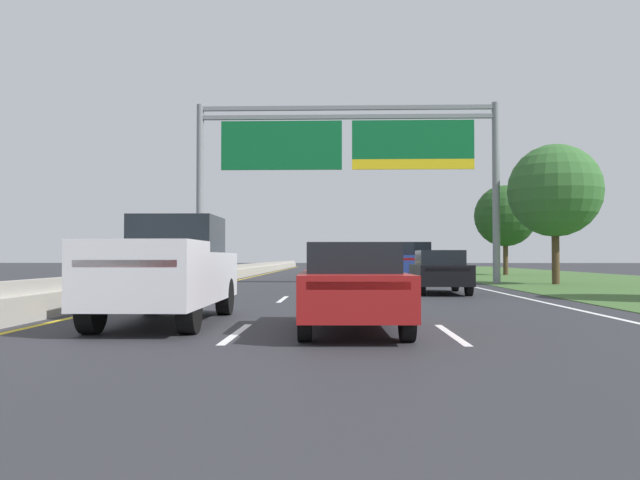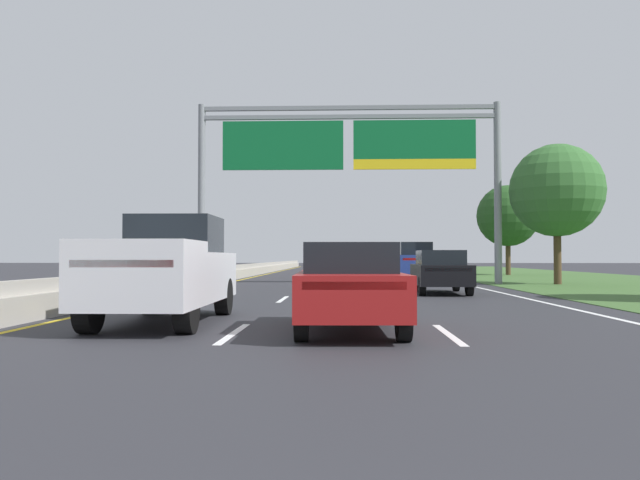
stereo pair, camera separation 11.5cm
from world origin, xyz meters
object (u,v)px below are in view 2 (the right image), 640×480
roadside_tree_mid (557,191)px  overhead_sign_gantry (348,154)px  car_black_right_lane_sedan (440,271)px  pickup_truck_white (167,269)px  car_darkgreen_centre_lane_sedan (342,264)px  car_blue_right_lane_suv (414,261)px  car_red_centre_lane_sedan (349,285)px  car_gold_centre_lane_sedan (345,263)px  roadside_tree_far (508,216)px

roadside_tree_mid → overhead_sign_gantry: bearing=177.8°
overhead_sign_gantry → car_black_right_lane_sedan: 10.37m
pickup_truck_white → car_black_right_lane_sedan: bearing=-34.4°
car_darkgreen_centre_lane_sedan → roadside_tree_mid: (10.41, -12.86, 3.72)m
car_blue_right_lane_suv → roadside_tree_mid: bearing=-117.6°
pickup_truck_white → car_red_centre_lane_sedan: bearing=-110.2°
car_gold_centre_lane_sedan → car_black_right_lane_sedan: bearing=-174.6°
pickup_truck_white → car_blue_right_lane_suv: (7.38, 21.87, 0.02)m
pickup_truck_white → roadside_tree_mid: (13.89, 18.39, 3.46)m
car_darkgreen_centre_lane_sedan → roadside_tree_far: roadside_tree_far is taller
car_red_centre_lane_sedan → roadside_tree_mid: bearing=-29.0°
overhead_sign_gantry → car_red_centre_lane_sedan: 20.85m
car_blue_right_lane_suv → roadside_tree_far: size_ratio=0.71×
pickup_truck_white → car_darkgreen_centre_lane_sedan: bearing=-7.1°
car_black_right_lane_sedan → roadside_tree_mid: (6.78, 7.70, 3.72)m
overhead_sign_gantry → roadside_tree_far: bearing=53.3°
car_blue_right_lane_suv → roadside_tree_mid: 8.14m
roadside_tree_mid → roadside_tree_far: roadside_tree_mid is taller
car_black_right_lane_sedan → car_darkgreen_centre_lane_sedan: bearing=11.3°
pickup_truck_white → roadside_tree_far: 38.20m
roadside_tree_mid → car_blue_right_lane_suv: bearing=151.9°
overhead_sign_gantry → car_red_centre_lane_sedan: bearing=-90.4°
car_gold_centre_lane_sedan → car_darkgreen_centre_lane_sedan: same height
overhead_sign_gantry → roadside_tree_far: (11.86, 15.90, -2.06)m
overhead_sign_gantry → pickup_truck_white: overhead_sign_gantry is taller
car_darkgreen_centre_lane_sedan → car_black_right_lane_sedan: bearing=-169.5°
car_gold_centre_lane_sedan → car_red_centre_lane_sedan: size_ratio=1.00×
pickup_truck_white → car_red_centre_lane_sedan: pickup_truck_white is taller
car_black_right_lane_sedan → roadside_tree_mid: roadside_tree_mid is taller
car_red_centre_lane_sedan → roadside_tree_far: roadside_tree_far is taller
car_red_centre_lane_sedan → overhead_sign_gantry: bearing=-2.0°
car_blue_right_lane_suv → car_red_centre_lane_sedan: car_blue_right_lane_suv is taller
overhead_sign_gantry → car_gold_centre_lane_sedan: (-0.16, 20.83, -5.61)m
overhead_sign_gantry → car_red_centre_lane_sedan: size_ratio=3.38×
overhead_sign_gantry → car_blue_right_lane_suv: size_ratio=3.19×
car_black_right_lane_sedan → car_darkgreen_centre_lane_sedan: 20.88m
car_black_right_lane_sedan → roadside_tree_far: 25.72m
car_gold_centre_lane_sedan → roadside_tree_far: bearing=-113.7°
car_blue_right_lane_suv → car_red_centre_lane_sedan: size_ratio=1.06×
car_darkgreen_centre_lane_sedan → car_red_centre_lane_sedan: (0.20, -32.56, 0.00)m
car_gold_centre_lane_sedan → roadside_tree_mid: 23.85m
car_gold_centre_lane_sedan → overhead_sign_gantry: bearing=179.1°
car_blue_right_lane_suv → car_red_centre_lane_sedan: bearing=171.4°
overhead_sign_gantry → roadside_tree_far: size_ratio=2.27×
car_black_right_lane_sedan → car_red_centre_lane_sedan: size_ratio=1.00×
overhead_sign_gantry → roadside_tree_mid: (10.07, -0.38, -1.89)m
car_red_centre_lane_sedan → car_blue_right_lane_suv: bearing=-10.7°
car_blue_right_lane_suv → pickup_truck_white: bearing=161.8°
car_gold_centre_lane_sedan → roadside_tree_mid: roadside_tree_mid is taller
roadside_tree_mid → roadside_tree_far: size_ratio=1.02×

